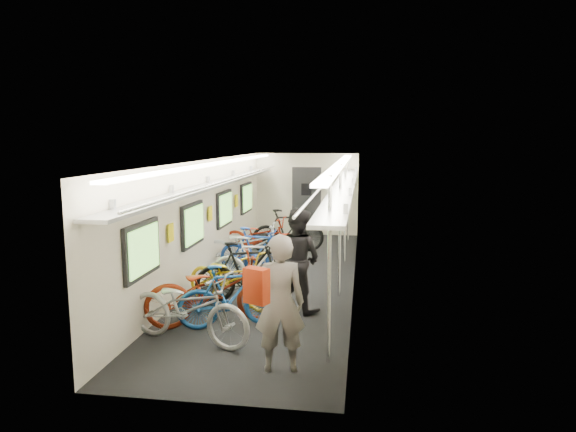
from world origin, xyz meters
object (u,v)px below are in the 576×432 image
(bicycle_0, at_px, (189,308))
(backpack, at_px, (256,286))
(passenger_near, at_px, (280,303))
(passenger_mid, at_px, (298,259))
(bicycle_1, at_px, (232,296))

(bicycle_0, relative_size, backpack, 5.08)
(bicycle_0, relative_size, passenger_near, 1.13)
(passenger_near, distance_m, passenger_mid, 2.26)
(passenger_near, distance_m, backpack, 0.86)
(backpack, bearing_deg, bicycle_1, 136.44)
(bicycle_1, height_order, backpack, backpack)
(backpack, bearing_deg, passenger_mid, 113.69)
(passenger_mid, bearing_deg, backpack, 117.47)
(passenger_mid, height_order, backpack, passenger_mid)
(bicycle_1, xyz_separation_m, passenger_mid, (0.87, 0.94, 0.37))
(bicycle_0, bearing_deg, passenger_near, -99.57)
(bicycle_0, xyz_separation_m, passenger_mid, (1.31, 1.60, 0.35))
(bicycle_1, bearing_deg, passenger_near, -165.54)
(passenger_mid, distance_m, backpack, 3.03)
(bicycle_1, distance_m, passenger_mid, 1.34)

